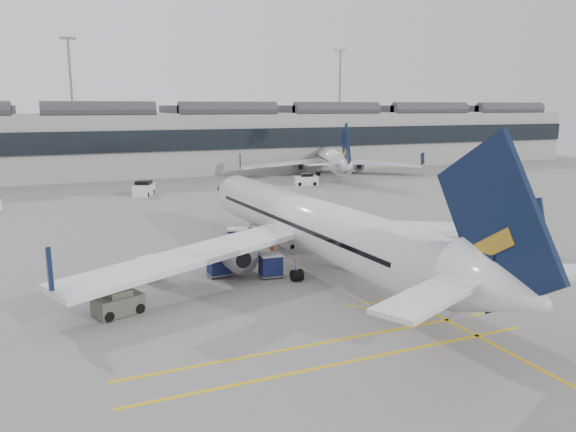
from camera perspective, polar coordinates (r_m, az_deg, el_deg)
name	(u,v)px	position (r m, az deg, el deg)	size (l,w,h in m)	color
ground	(231,291)	(38.34, -5.85, -7.61)	(220.00, 220.00, 0.00)	gray
terminal	(109,141)	(107.33, -17.77, 7.30)	(200.00, 20.45, 12.40)	#9E9E99
light_masts	(90,95)	(121.05, -19.51, 11.53)	(113.00, 0.60, 25.45)	slate
apron_markings	(303,244)	(50.79, 1.49, -2.87)	(0.25, 60.00, 0.01)	gold
airliner_main	(317,227)	(42.33, 2.95, -1.11)	(38.84, 42.50, 11.29)	silver
airliner_far	(330,159)	(103.00, 4.25, 5.83)	(31.99, 35.50, 9.77)	silver
belt_loader	(300,240)	(50.10, 1.23, -2.46)	(4.40, 1.83, 1.76)	#B9B7B0
baggage_cart_a	(271,265)	(40.93, -1.78, -4.98)	(1.74, 1.47, 1.73)	gray
baggage_cart_b	(237,239)	(48.57, -5.15, -2.30)	(2.28, 2.09, 1.94)	gray
baggage_cart_c	(219,264)	(41.47, -7.04, -4.85)	(1.71, 1.44, 1.72)	gray
baggage_cart_d	(149,268)	(41.61, -13.97, -5.10)	(1.97, 1.84, 1.65)	gray
ramp_agent_a	(272,245)	(47.32, -1.62, -2.95)	(0.57, 0.37, 1.56)	#F84C0D
ramp_agent_b	(226,249)	(45.48, -6.29, -3.39)	(0.91, 0.71, 1.87)	orange
pushback_tug	(118,303)	(35.41, -16.88, -8.47)	(3.16, 2.53, 1.54)	#535548
safety_cone_nose	(280,220)	(59.97, -0.84, -0.45)	(0.37, 0.37, 0.52)	#F24C0A
safety_cone_engine	(331,245)	(49.73, 4.37, -2.91)	(0.36, 0.36, 0.50)	#F24C0A
service_van_mid	(144,189)	(80.58, -14.43, 2.67)	(3.64, 4.59, 2.11)	silver
service_van_right	(306,180)	(88.65, 1.87, 3.68)	(3.93, 2.62, 1.85)	silver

